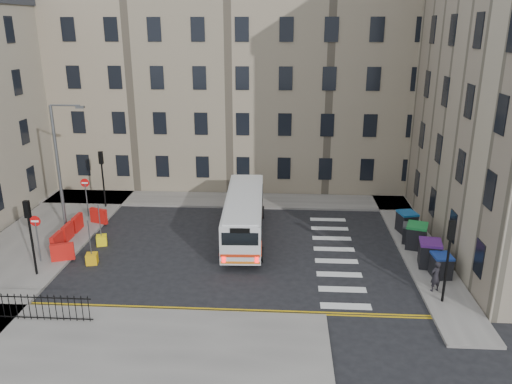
# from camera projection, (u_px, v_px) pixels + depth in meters

# --- Properties ---
(ground) EXTENTS (120.00, 120.00, 0.00)m
(ground) POSITION_uv_depth(u_px,v_px,m) (267.00, 250.00, 29.50)
(ground) COLOR black
(ground) RESTS_ON ground
(pavement_north) EXTENTS (36.00, 3.20, 0.15)m
(pavement_north) POSITION_uv_depth(u_px,v_px,m) (193.00, 199.00, 37.97)
(pavement_north) COLOR slate
(pavement_north) RESTS_ON ground
(pavement_east) EXTENTS (2.40, 26.00, 0.15)m
(pavement_east) POSITION_uv_depth(u_px,v_px,m) (406.00, 227.00, 32.75)
(pavement_east) COLOR slate
(pavement_east) RESTS_ON ground
(pavement_west) EXTENTS (6.00, 22.00, 0.15)m
(pavement_west) POSITION_uv_depth(u_px,v_px,m) (44.00, 237.00, 31.23)
(pavement_west) COLOR slate
(pavement_west) RESTS_ON ground
(pavement_sw) EXTENTS (20.00, 6.00, 0.15)m
(pavement_sw) POSITION_uv_depth(u_px,v_px,m) (86.00, 348.00, 20.40)
(pavement_sw) COLOR slate
(pavement_sw) RESTS_ON ground
(terrace_north) EXTENTS (38.30, 10.80, 17.20)m
(terrace_north) POSITION_uv_depth(u_px,v_px,m) (192.00, 76.00, 41.88)
(terrace_north) COLOR gray
(terrace_north) RESTS_ON ground
(traffic_light_east) EXTENTS (0.28, 0.22, 4.10)m
(traffic_light_east) POSITION_uv_depth(u_px,v_px,m) (449.00, 249.00, 22.89)
(traffic_light_east) COLOR black
(traffic_light_east) RESTS_ON pavement_east
(traffic_light_nw) EXTENTS (0.28, 0.22, 4.10)m
(traffic_light_nw) POSITION_uv_depth(u_px,v_px,m) (102.00, 170.00, 35.45)
(traffic_light_nw) COLOR black
(traffic_light_nw) RESTS_ON pavement_west
(traffic_light_sw) EXTENTS (0.28, 0.22, 4.10)m
(traffic_light_sw) POSITION_uv_depth(u_px,v_px,m) (30.00, 226.00, 25.50)
(traffic_light_sw) COLOR black
(traffic_light_sw) RESTS_ON pavement_west
(streetlamp) EXTENTS (0.50, 0.22, 8.14)m
(streetlamp) POSITION_uv_depth(u_px,v_px,m) (58.00, 167.00, 30.78)
(streetlamp) COLOR #595B5E
(streetlamp) RESTS_ON pavement_west
(no_entry_north) EXTENTS (0.60, 0.08, 3.00)m
(no_entry_north) POSITION_uv_depth(u_px,v_px,m) (86.00, 190.00, 33.83)
(no_entry_north) COLOR #595B5E
(no_entry_north) RESTS_ON pavement_west
(no_entry_south) EXTENTS (0.60, 0.08, 3.00)m
(no_entry_south) POSITION_uv_depth(u_px,v_px,m) (36.00, 229.00, 27.20)
(no_entry_south) COLOR #595B5E
(no_entry_south) RESTS_ON pavement_west
(roadworks_barriers) EXTENTS (1.66, 6.26, 1.00)m
(roadworks_barriers) POSITION_uv_depth(u_px,v_px,m) (74.00, 232.00, 30.45)
(roadworks_barriers) COLOR red
(roadworks_barriers) RESTS_ON pavement_west
(iron_railings) EXTENTS (7.80, 0.04, 1.20)m
(iron_railings) POSITION_uv_depth(u_px,v_px,m) (6.00, 307.00, 22.14)
(iron_railings) COLOR black
(iron_railings) RESTS_ON pavement_sw
(bus) EXTENTS (2.74, 9.84, 2.64)m
(bus) POSITION_uv_depth(u_px,v_px,m) (244.00, 214.00, 30.91)
(bus) COLOR silver
(bus) RESTS_ON ground
(wheelie_bin_a) EXTENTS (1.04, 1.17, 1.22)m
(wheelie_bin_a) POSITION_uv_depth(u_px,v_px,m) (441.00, 265.00, 25.94)
(wheelie_bin_a) COLOR black
(wheelie_bin_a) RESTS_ON pavement_east
(wheelie_bin_b) EXTENTS (1.34, 1.48, 1.44)m
(wheelie_bin_b) POSITION_uv_depth(u_px,v_px,m) (429.00, 253.00, 27.05)
(wheelie_bin_b) COLOR black
(wheelie_bin_b) RESTS_ON pavement_east
(wheelie_bin_c) EXTENTS (1.50, 1.61, 1.44)m
(wheelie_bin_c) POSITION_uv_depth(u_px,v_px,m) (416.00, 236.00, 29.34)
(wheelie_bin_c) COLOR black
(wheelie_bin_c) RESTS_ON pavement_east
(wheelie_bin_d) EXTENTS (1.12, 1.21, 1.13)m
(wheelie_bin_d) POSITION_uv_depth(u_px,v_px,m) (410.00, 233.00, 30.10)
(wheelie_bin_d) COLOR black
(wheelie_bin_d) RESTS_ON pavement_east
(wheelie_bin_e) EXTENTS (1.30, 1.41, 1.33)m
(wheelie_bin_e) POSITION_uv_depth(u_px,v_px,m) (407.00, 222.00, 31.60)
(wheelie_bin_e) COLOR black
(wheelie_bin_e) RESTS_ON pavement_east
(pedestrian) EXTENTS (0.67, 0.56, 1.58)m
(pedestrian) POSITION_uv_depth(u_px,v_px,m) (436.00, 276.00, 24.44)
(pedestrian) COLOR black
(pedestrian) RESTS_ON pavement_east
(bollard_yellow) EXTENTS (0.76, 0.76, 0.60)m
(bollard_yellow) POSITION_uv_depth(u_px,v_px,m) (102.00, 240.00, 30.15)
(bollard_yellow) COLOR yellow
(bollard_yellow) RESTS_ON ground
(bollard_chevron) EXTENTS (0.71, 0.71, 0.60)m
(bollard_chevron) POSITION_uv_depth(u_px,v_px,m) (92.00, 259.00, 27.75)
(bollard_chevron) COLOR #E0A10D
(bollard_chevron) RESTS_ON ground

